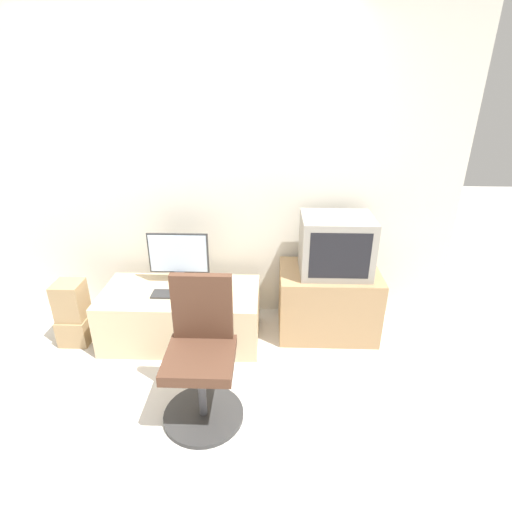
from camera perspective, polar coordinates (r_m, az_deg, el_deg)
The scene contains 11 objects.
ground_plane at distance 2.86m, azimuth -12.36°, elevation -21.19°, with size 12.00×12.00×0.00m, color beige.
wall_back at distance 3.38m, azimuth -9.11°, elevation 11.93°, with size 4.40×0.05×2.60m.
desk at distance 3.37m, azimuth -10.54°, elevation -8.24°, with size 1.26×0.62×0.44m.
side_stand at distance 3.43m, azimuth 10.17°, elevation -6.35°, with size 0.80×0.55×0.56m.
main_monitor at distance 3.30m, azimuth -10.98°, elevation -0.29°, with size 0.49×0.18×0.43m.
keyboard at distance 3.22m, azimuth -12.08°, elevation -5.34°, with size 0.30×0.13×0.01m.
mouse at distance 3.15m, azimuth -8.15°, elevation -5.52°, with size 0.06×0.04×0.03m.
crt_tv at distance 3.20m, azimuth 11.33°, elevation 1.52°, with size 0.55×0.43×0.47m.
office_chair at distance 2.57m, azimuth -7.77°, elevation -14.66°, with size 0.51×0.51×0.94m.
cardboard_box_lower at distance 3.65m, azimuth -24.24°, elevation -9.42°, with size 0.24×0.25×0.22m.
cardboard_box_upper at distance 3.52m, azimuth -24.98°, elevation -5.77°, with size 0.22×0.21×0.31m.
Camera 1 is at (0.64, -1.92, 2.02)m, focal length 28.00 mm.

